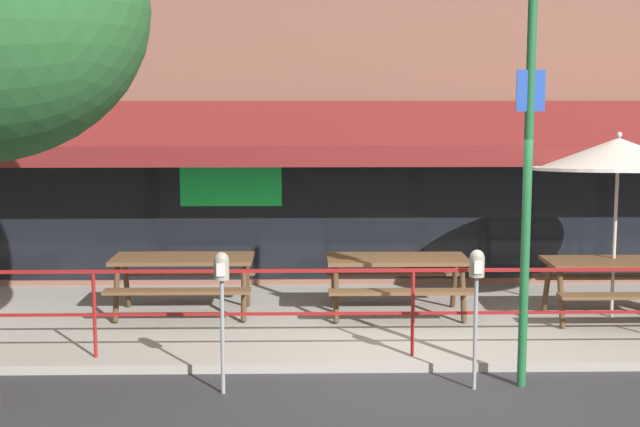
{
  "coord_description": "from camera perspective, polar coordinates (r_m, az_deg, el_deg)",
  "views": [
    {
      "loc": [
        -1.21,
        -9.13,
        2.93
      ],
      "look_at": [
        -0.98,
        1.6,
        1.5
      ],
      "focal_mm": 50.0,
      "sensor_mm": 36.0,
      "label": 1
    }
  ],
  "objects": [
    {
      "name": "restaurant_building",
      "position": [
        13.43,
        4.03,
        10.47
      ],
      "size": [
        15.0,
        1.6,
        7.27
      ],
      "color": "brown",
      "rests_on": "ground"
    },
    {
      "name": "parking_meter_near",
      "position": [
        8.73,
        -6.32,
        -4.23
      ],
      "size": [
        0.15,
        0.16,
        1.42
      ],
      "color": "gray",
      "rests_on": "ground"
    },
    {
      "name": "patio_railing",
      "position": [
        9.75,
        5.98,
        -5.08
      ],
      "size": [
        13.84,
        0.04,
        0.97
      ],
      "color": "maroon",
      "rests_on": "patio_deck"
    },
    {
      "name": "picnic_table_centre",
      "position": [
        11.51,
        4.95,
        -3.58
      ],
      "size": [
        1.8,
        1.42,
        0.76
      ],
      "color": "brown",
      "rests_on": "patio_deck"
    },
    {
      "name": "ground_plane",
      "position": [
        9.67,
        6.14,
        -10.1
      ],
      "size": [
        120.0,
        120.0,
        0.0
      ],
      "primitive_type": "plane",
      "color": "#2D2D30"
    },
    {
      "name": "patio_umbrella_right",
      "position": [
        11.81,
        18.55,
        3.55
      ],
      "size": [
        2.14,
        2.14,
        2.38
      ],
      "color": "#B7B2A8",
      "rests_on": "patio_deck"
    },
    {
      "name": "picnic_table_right",
      "position": [
        11.85,
        18.5,
        -3.62
      ],
      "size": [
        1.8,
        1.42,
        0.76
      ],
      "color": "brown",
      "rests_on": "patio_deck"
    },
    {
      "name": "street_sign_pole",
      "position": [
        9.0,
        13.14,
        2.24
      ],
      "size": [
        0.28,
        0.09,
        4.13
      ],
      "color": "#1E6033",
      "rests_on": "ground"
    },
    {
      "name": "patio_deck",
      "position": [
        11.56,
        4.87,
        -6.86
      ],
      "size": [
        15.0,
        4.0,
        0.1
      ],
      "primitive_type": "cube",
      "color": "#9E998E",
      "rests_on": "ground"
    },
    {
      "name": "picnic_table_left",
      "position": [
        11.63,
        -8.75,
        -3.52
      ],
      "size": [
        1.8,
        1.42,
        0.76
      ],
      "color": "brown",
      "rests_on": "patio_deck"
    },
    {
      "name": "parking_meter_far",
      "position": [
        8.94,
        9.99,
        -4.02
      ],
      "size": [
        0.15,
        0.16,
        1.42
      ],
      "color": "gray",
      "rests_on": "ground"
    }
  ]
}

